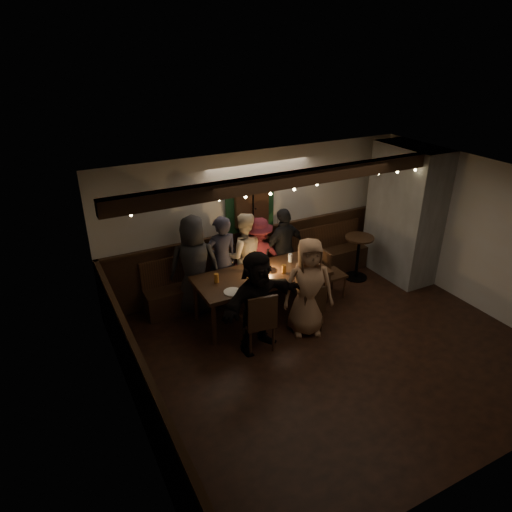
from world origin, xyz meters
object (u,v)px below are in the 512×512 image
dining_table (261,278)px  person_d (258,256)px  chair_end (327,270)px  person_g (308,287)px  high_top (358,252)px  person_c (244,255)px  person_e (284,249)px  chair_near_right (312,305)px  person_b (222,261)px  person_a (194,265)px  chair_near_left (260,319)px  person_f (257,302)px

dining_table → person_d: (0.33, 0.74, 0.01)m
chair_end → person_g: bearing=-141.2°
high_top → person_c: person_c is taller
high_top → person_g: size_ratio=0.54×
person_g → dining_table: bearing=139.3°
chair_end → high_top: size_ratio=1.11×
person_e → chair_near_right: bearing=68.4°
chair_end → person_b: person_b is taller
person_b → person_g: size_ratio=1.01×
person_a → person_d: bearing=-157.7°
chair_end → person_d: size_ratio=0.66×
dining_table → chair_near_right: 0.96m
chair_near_left → person_g: size_ratio=0.61×
person_e → person_c: bearing=-16.3°
person_a → person_e: (1.76, 0.00, -0.08)m
person_c → person_g: 1.58m
chair_end → person_d: 1.28m
person_d → chair_near_right: bearing=106.6°
person_f → person_g: person_g is taller
person_b → person_e: (1.25, -0.03, -0.03)m
chair_end → person_b: size_ratio=0.59×
chair_near_right → chair_end: chair_end is taller
person_b → person_d: 0.74m
chair_near_left → person_a: 1.63m
high_top → person_b: (-2.73, 0.38, 0.27)m
chair_near_left → chair_near_right: bearing=5.0°
person_a → person_c: person_a is taller
person_c → person_b: bearing=23.0°
chair_near_right → person_a: (-1.44, 1.45, 0.40)m
chair_end → person_a: 2.39m
person_f → person_g: 0.90m
chair_near_right → person_c: person_c is taller
chair_end → person_d: (-1.01, 0.76, 0.19)m
dining_table → person_b: size_ratio=1.35×
chair_end → person_g: person_g is taller
person_e → high_top: bearing=157.3°
person_f → person_g: size_ratio=0.99×
dining_table → person_c: person_c is taller
chair_near_right → person_a: bearing=134.8°
dining_table → person_b: (-0.41, 0.71, 0.10)m
person_g → high_top: bearing=49.3°
dining_table → person_c: (0.05, 0.78, 0.07)m
dining_table → person_g: person_g is taller
dining_table → person_d: 0.81m
high_top → person_f: bearing=-158.9°
chair_end → person_c: bearing=148.1°
person_c → person_e: bearing=-173.0°
person_b → chair_end: bearing=158.5°
person_g → person_b: bearing=139.4°
chair_near_left → high_top: bearing=22.9°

